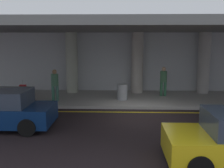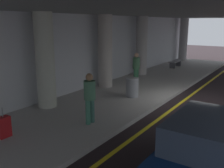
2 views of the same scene
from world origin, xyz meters
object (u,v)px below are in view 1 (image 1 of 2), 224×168
(support_column_far_left, at_px, (72,63))
(support_column_left_mid, at_px, (137,63))
(car_navy, at_px, (0,110))
(traveler_with_luggage, at_px, (55,83))
(suitcase_upright_primary, at_px, (23,90))
(trash_bin_steel, at_px, (122,92))
(person_waiting_for_ride, at_px, (163,79))
(support_column_center, at_px, (204,63))

(support_column_far_left, xyz_separation_m, support_column_left_mid, (4.00, 0.00, 0.00))
(car_navy, distance_m, traveler_with_luggage, 4.24)
(support_column_left_mid, bearing_deg, traveler_with_luggage, -150.50)
(traveler_with_luggage, bearing_deg, suitcase_upright_primary, 165.74)
(support_column_left_mid, distance_m, car_navy, 8.74)
(support_column_left_mid, distance_m, trash_bin_steel, 2.69)
(car_navy, relative_size, trash_bin_steel, 4.82)
(support_column_left_mid, xyz_separation_m, person_waiting_for_ride, (1.45, -1.02, -0.86))
(support_column_left_mid, relative_size, person_waiting_for_ride, 2.17)
(support_column_far_left, xyz_separation_m, person_waiting_for_ride, (5.45, -1.02, -0.86))
(car_navy, relative_size, person_waiting_for_ride, 2.44)
(support_column_far_left, xyz_separation_m, suitcase_upright_primary, (-2.70, -1.12, -1.51))
(car_navy, distance_m, trash_bin_steel, 6.49)
(support_column_left_mid, relative_size, suitcase_upright_primary, 4.06)
(support_column_left_mid, height_order, person_waiting_for_ride, support_column_left_mid)
(support_column_far_left, xyz_separation_m, car_navy, (-1.60, -6.59, -1.26))
(person_waiting_for_ride, bearing_deg, support_column_left_mid, 33.80)
(support_column_left_mid, xyz_separation_m, suitcase_upright_primary, (-6.70, -1.12, -1.51))
(support_column_far_left, bearing_deg, support_column_left_mid, 0.00)
(support_column_left_mid, relative_size, support_column_center, 1.00)
(car_navy, height_order, person_waiting_for_ride, person_waiting_for_ride)
(support_column_left_mid, relative_size, car_navy, 0.89)
(suitcase_upright_primary, bearing_deg, trash_bin_steel, 4.84)
(car_navy, height_order, suitcase_upright_primary, car_navy)
(traveler_with_luggage, bearing_deg, support_column_center, 34.42)
(suitcase_upright_primary, bearing_deg, support_column_far_left, 37.15)
(suitcase_upright_primary, distance_m, trash_bin_steel, 5.88)
(support_column_far_left, distance_m, person_waiting_for_ride, 5.61)
(traveler_with_luggage, bearing_deg, person_waiting_for_ride, 32.08)
(support_column_far_left, distance_m, traveler_with_luggage, 2.71)
(car_navy, bearing_deg, trash_bin_steel, 41.40)
(car_navy, bearing_deg, support_column_center, 32.24)
(person_waiting_for_ride, bearing_deg, car_navy, 107.18)
(support_column_far_left, xyz_separation_m, support_column_center, (8.00, 0.00, 0.00))
(car_navy, distance_m, person_waiting_for_ride, 9.00)
(support_column_far_left, bearing_deg, trash_bin_steel, -34.33)
(car_navy, xyz_separation_m, suitcase_upright_primary, (-1.10, 5.47, -0.25))
(support_column_far_left, bearing_deg, suitcase_upright_primary, -157.38)
(support_column_left_mid, bearing_deg, suitcase_upright_primary, -170.48)
(support_column_far_left, distance_m, trash_bin_steel, 4.00)
(suitcase_upright_primary, bearing_deg, person_waiting_for_ride, 15.26)
(car_navy, bearing_deg, person_waiting_for_ride, 36.07)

